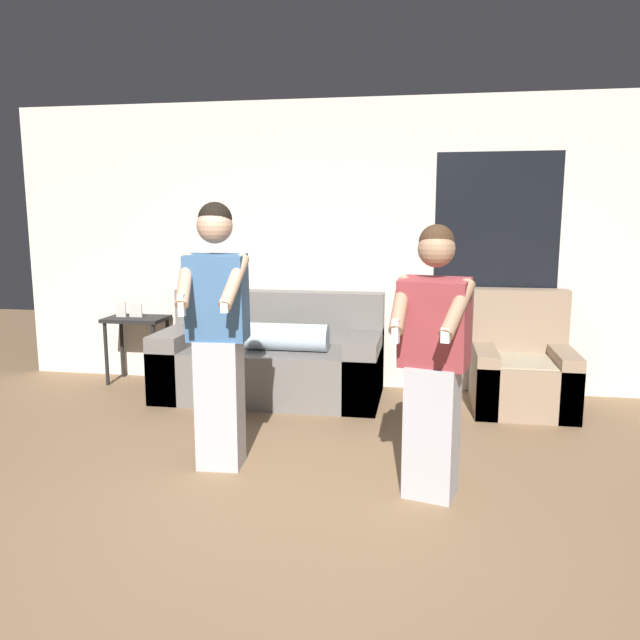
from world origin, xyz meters
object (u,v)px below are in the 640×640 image
(couch, at_px, (271,360))
(person_left, at_px, (218,333))
(armchair, at_px, (521,371))
(side_table, at_px, (136,327))
(person_right, at_px, (433,362))

(couch, xyz_separation_m, person_left, (0.07, -1.65, 0.57))
(couch, distance_m, armchair, 2.21)
(side_table, bearing_deg, armchair, -3.37)
(armchair, height_order, side_table, armchair)
(couch, bearing_deg, person_right, -52.56)
(couch, relative_size, armchair, 2.00)
(person_left, bearing_deg, couch, 92.49)
(couch, distance_m, side_table, 1.46)
(couch, relative_size, person_right, 1.25)
(armchair, bearing_deg, person_right, -112.28)
(person_left, bearing_deg, armchair, 38.13)
(person_left, bearing_deg, person_right, -9.07)
(side_table, height_order, person_right, person_right)
(couch, height_order, armchair, armchair)
(armchair, bearing_deg, side_table, 176.63)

